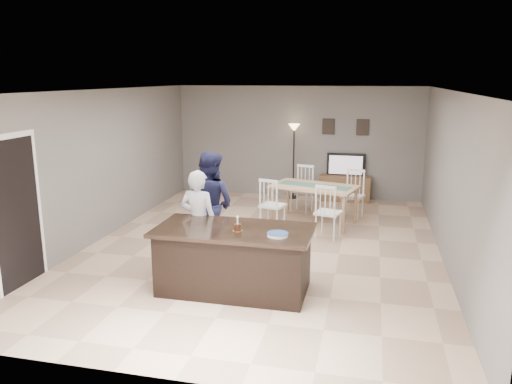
% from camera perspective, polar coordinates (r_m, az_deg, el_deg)
% --- Properties ---
extents(floor, '(8.00, 8.00, 0.00)m').
position_cam_1_polar(floor, '(8.76, 0.69, -6.39)').
color(floor, tan).
rests_on(floor, ground).
extents(room_shell, '(8.00, 8.00, 8.00)m').
position_cam_1_polar(room_shell, '(8.36, 0.73, 4.52)').
color(room_shell, slate).
rests_on(room_shell, floor).
extents(kitchen_island, '(2.15, 1.10, 0.90)m').
position_cam_1_polar(kitchen_island, '(6.97, -2.51, -7.67)').
color(kitchen_island, black).
rests_on(kitchen_island, floor).
extents(tv_console, '(1.20, 0.40, 0.60)m').
position_cam_1_polar(tv_console, '(12.14, 10.10, 0.41)').
color(tv_console, brown).
rests_on(tv_console, floor).
extents(television, '(0.91, 0.12, 0.53)m').
position_cam_1_polar(television, '(12.10, 10.23, 3.08)').
color(television, black).
rests_on(television, tv_console).
extents(tv_screen_glow, '(0.78, 0.00, 0.78)m').
position_cam_1_polar(tv_screen_glow, '(12.02, 10.21, 3.05)').
color(tv_screen_glow, orange).
rests_on(tv_screen_glow, tv_console).
extents(picture_frames, '(1.10, 0.02, 0.38)m').
position_cam_1_polar(picture_frames, '(12.12, 10.19, 7.33)').
color(picture_frames, black).
rests_on(picture_frames, room_shell).
extents(doorway, '(0.00, 2.10, 2.65)m').
position_cam_1_polar(doorway, '(7.66, -25.74, -0.78)').
color(doorway, black).
rests_on(doorway, floor).
extents(woman, '(0.61, 0.43, 1.58)m').
position_cam_1_polar(woman, '(7.56, -6.58, -3.38)').
color(woman, '#BBBBBF').
rests_on(woman, floor).
extents(man, '(1.02, 0.90, 1.76)m').
position_cam_1_polar(man, '(8.18, -5.29, -1.42)').
color(man, '#191937').
rests_on(man, floor).
extents(birthday_cake, '(0.13, 0.13, 0.21)m').
position_cam_1_polar(birthday_cake, '(6.70, -2.12, -4.06)').
color(birthday_cake, gold).
rests_on(birthday_cake, kitchen_island).
extents(plate_stack, '(0.28, 0.28, 0.04)m').
position_cam_1_polar(plate_stack, '(6.49, 2.48, -4.88)').
color(plate_stack, white).
rests_on(plate_stack, kitchen_island).
extents(dining_table, '(2.01, 2.22, 1.02)m').
position_cam_1_polar(dining_table, '(10.10, 6.66, -0.02)').
color(dining_table, tan).
rests_on(dining_table, floor).
extents(floor_lamp, '(0.27, 0.27, 1.81)m').
position_cam_1_polar(floor_lamp, '(12.09, 4.36, 5.84)').
color(floor_lamp, black).
rests_on(floor_lamp, floor).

